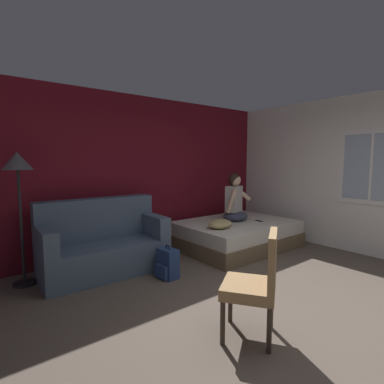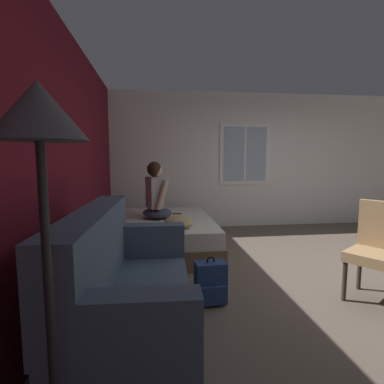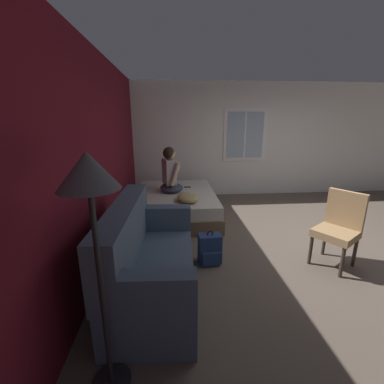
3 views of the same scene
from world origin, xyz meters
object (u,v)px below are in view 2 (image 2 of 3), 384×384
(backpack, at_px, (211,283))
(throw_pillow, at_px, (178,222))
(bed, at_px, (163,234))
(side_chair, at_px, (378,248))
(couch, at_px, (126,296))
(floor_lamp, at_px, (41,154))
(cell_phone, at_px, (177,214))
(person_seated, at_px, (156,195))

(backpack, relative_size, throw_pillow, 0.95)
(backpack, height_order, throw_pillow, throw_pillow)
(bed, relative_size, side_chair, 2.12)
(couch, xyz_separation_m, floor_lamp, (-0.98, 0.20, 1.04))
(bed, relative_size, throw_pillow, 4.32)
(side_chair, distance_m, floor_lamp, 3.11)
(bed, bearing_deg, backpack, -167.18)
(bed, xyz_separation_m, backpack, (-1.80, -0.41, -0.04))
(backpack, bearing_deg, throw_pillow, 10.20)
(bed, height_order, cell_phone, cell_phone)
(couch, height_order, cell_phone, couch)
(side_chair, xyz_separation_m, cell_phone, (2.29, 1.81, -0.05))
(side_chair, relative_size, floor_lamp, 0.58)
(bed, distance_m, side_chair, 2.85)
(cell_phone, height_order, floor_lamp, floor_lamp)
(couch, height_order, person_seated, person_seated)
(bed, height_order, couch, couch)
(side_chair, distance_m, person_seated, 2.96)
(cell_phone, bearing_deg, backpack, 4.21)
(couch, height_order, throw_pillow, couch)
(couch, height_order, side_chair, couch)
(cell_phone, bearing_deg, side_chair, 38.22)
(backpack, distance_m, throw_pillow, 1.27)
(throw_pillow, bearing_deg, floor_lamp, 164.91)
(throw_pillow, bearing_deg, cell_phone, -3.30)
(backpack, bearing_deg, floor_lamp, 148.46)
(floor_lamp, bearing_deg, couch, -11.67)
(backpack, distance_m, cell_phone, 2.17)
(cell_phone, distance_m, floor_lamp, 3.91)
(couch, bearing_deg, side_chair, -79.62)
(side_chair, distance_m, cell_phone, 2.92)
(floor_lamp, bearing_deg, person_seated, -7.57)
(bed, relative_size, cell_phone, 14.39)
(cell_phone, bearing_deg, throw_pillow, -3.39)
(person_seated, relative_size, cell_phone, 6.08)
(side_chair, bearing_deg, cell_phone, 38.31)
(couch, bearing_deg, bed, -8.36)
(side_chair, height_order, person_seated, person_seated)
(person_seated, distance_m, backpack, 2.03)
(backpack, bearing_deg, cell_phone, 4.30)
(bed, bearing_deg, throw_pillow, -162.11)
(person_seated, distance_m, floor_lamp, 3.50)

